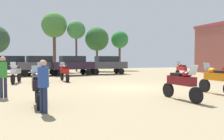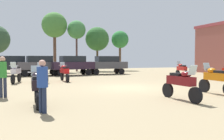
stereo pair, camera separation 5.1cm
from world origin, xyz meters
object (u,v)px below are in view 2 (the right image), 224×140
Objects in this scene: motorcycle_1 at (37,86)px; person_2 at (3,73)px; car_1 at (73,64)px; tree_1 at (120,40)px; car_4 at (107,64)px; tree_2 at (97,39)px; tree_3 at (54,26)px; motorcycle_4 at (16,73)px; person_1 at (42,82)px; car_2 at (12,64)px; motorcycle_5 at (181,83)px; motorcycle_3 at (182,69)px; car_3 at (40,64)px; tree_5 at (77,30)px; motorcycle_2 at (216,79)px; motorcycle_10 at (64,72)px; motorcycle_11 at (43,72)px.

person_2 is (-1.30, 2.39, 0.36)m from motorcycle_1.
tree_1 is at bearing -54.83° from car_1.
car_1 is 1.05× the size of car_4.
tree_3 reaches higher than tree_2.
motorcycle_4 is 1.28× the size of person_1.
car_2 is 12.86m from tree_2.
motorcycle_5 is 24.06m from tree_2.
tree_3 is (4.98, 6.05, 4.92)m from car_2.
car_1 is at bearing 74.55° from motorcycle_1.
motorcycle_5 is 0.50× the size of car_1.
car_4 reaches higher than motorcycle_1.
motorcycle_4 is 0.94× the size of motorcycle_5.
car_3 is (-12.02, 6.94, 0.44)m from motorcycle_3.
tree_5 is (-6.81, 13.45, 4.83)m from motorcycle_3.
tree_3 reaches higher than motorcycle_3.
tree_5 reaches higher than motorcycle_2.
motorcycle_1 is at bearing 154.10° from person_1.
tree_5 reaches higher than motorcycle_3.
motorcycle_10 is 14.67m from tree_5.
motorcycle_11 is (-1.61, -0.21, 0.00)m from motorcycle_10.
person_2 is at bearing -30.40° from motorcycle_5.
car_4 reaches higher than motorcycle_5.
motorcycle_1 is at bearing 177.55° from motorcycle_2.
car_3 is at bearing -92.56° from motorcycle_4.
car_1 is 1.01× the size of car_2.
person_1 is at bearing -108.02° from motorcycle_10.
motorcycle_3 is 0.49× the size of car_3.
car_4 is at bearing -121.85° from tree_1.
motorcycle_1 is 0.26× the size of tree_3.
tree_5 is at bearing 68.97° from motorcycle_10.
motorcycle_10 is 0.33× the size of tree_5.
motorcycle_2 is at bearing -85.05° from tree_5.
car_1 is (-8.79, 6.32, 0.44)m from motorcycle_3.
motorcycle_10 is at bearing 136.07° from person_1.
tree_1 is 0.75× the size of tree_3.
motorcycle_1 is 15.63m from motorcycle_3.
motorcycle_11 is at bearing -169.47° from car_2.
motorcycle_1 is 24.61m from tree_2.
motorcycle_4 is (-9.15, 9.09, -0.01)m from motorcycle_2.
motorcycle_4 is at bearing 157.05° from car_3.
tree_3 is at bearing 81.94° from motorcycle_1.
tree_5 is at bearing -111.69° from person_2.
motorcycle_3 is 15.65m from person_2.
motorcycle_11 is 0.49× the size of car_1.
motorcycle_1 is at bearing 179.24° from car_2.
motorcycle_4 is 7.67m from car_2.
car_2 is (-0.60, 7.64, 0.44)m from motorcycle_4.
car_3 is 2.47× the size of person_2.
motorcycle_4 is 8.05m from car_1.
motorcycle_3 is at bearing -133.76° from car_1.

